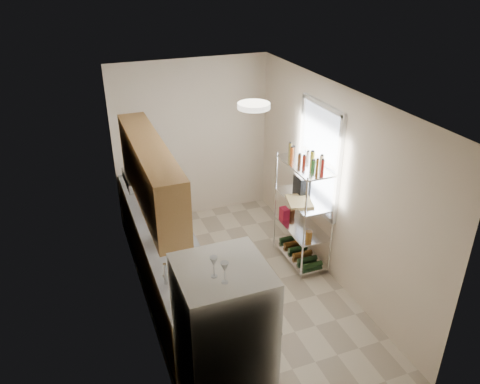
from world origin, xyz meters
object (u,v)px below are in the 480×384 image
object	(u,v)px
refrigerator	(224,351)
espresso_machine	(302,184)
rice_cooker	(168,233)
frying_pan_large	(155,211)
cutting_board	(300,201)

from	to	relation	value
refrigerator	espresso_machine	world-z (taller)	refrigerator
rice_cooker	frying_pan_large	bearing A→B (deg)	90.87
cutting_board	refrigerator	bearing A→B (deg)	-131.52
refrigerator	cutting_board	world-z (taller)	refrigerator
refrigerator	espresso_machine	size ratio (longest dim) A/B	6.42
cutting_board	espresso_machine	size ratio (longest dim) A/B	1.45
frying_pan_large	espresso_machine	distance (m)	2.01
refrigerator	rice_cooker	bearing A→B (deg)	91.32
rice_cooker	espresso_machine	xyz separation A→B (m)	(1.95, 0.34, 0.14)
rice_cooker	refrigerator	bearing A→B (deg)	-88.68
frying_pan_large	cutting_board	xyz separation A→B (m)	(1.82, -0.61, 0.10)
espresso_machine	refrigerator	bearing A→B (deg)	-129.73
rice_cooker	cutting_board	size ratio (longest dim) A/B	0.68
refrigerator	frying_pan_large	bearing A→B (deg)	91.19
rice_cooker	espresso_machine	world-z (taller)	espresso_machine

